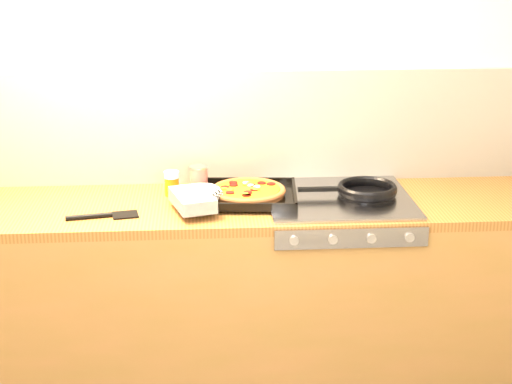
{
  "coord_description": "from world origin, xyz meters",
  "views": [
    {
      "loc": [
        -0.12,
        -1.98,
        1.97
      ],
      "look_at": [
        0.1,
        1.08,
        0.95
      ],
      "focal_mm": 55.0,
      "sensor_mm": 36.0,
      "label": 1
    }
  ],
  "objects": [
    {
      "name": "frying_pan",
      "position": [
        0.57,
        1.1,
        0.94
      ],
      "size": [
        0.42,
        0.26,
        0.04
      ],
      "color": "black",
      "rests_on": "stovetop"
    },
    {
      "name": "stovetop",
      "position": [
        0.45,
        1.1,
        0.91
      ],
      "size": [
        0.6,
        0.56,
        0.02
      ],
      "primitive_type": "cube",
      "color": "gray",
      "rests_on": "counter_run"
    },
    {
      "name": "juice_glass",
      "position": [
        -0.25,
        1.21,
        0.95
      ],
      "size": [
        0.07,
        0.07,
        0.11
      ],
      "color": "orange",
      "rests_on": "counter_run"
    },
    {
      "name": "tomato_can",
      "position": [
        -0.14,
        1.26,
        0.96
      ],
      "size": [
        0.08,
        0.08,
        0.11
      ],
      "color": "#9D100C",
      "rests_on": "counter_run"
    },
    {
      "name": "black_spatula",
      "position": [
        -0.51,
        0.95,
        0.91
      ],
      "size": [
        0.29,
        0.1,
        0.02
      ],
      "color": "black",
      "rests_on": "counter_run"
    },
    {
      "name": "pizza_on_tray",
      "position": [
        0.0,
        1.09,
        0.94
      ],
      "size": [
        0.54,
        0.45,
        0.07
      ],
      "color": "black",
      "rests_on": "stovetop"
    },
    {
      "name": "room_shell",
      "position": [
        0.0,
        1.39,
        1.15
      ],
      "size": [
        3.2,
        3.2,
        3.2
      ],
      "color": "white",
      "rests_on": "ground"
    },
    {
      "name": "wooden_spoon",
      "position": [
        0.06,
        1.3,
        0.91
      ],
      "size": [
        0.3,
        0.04,
        0.02
      ],
      "color": "#B37A4C",
      "rests_on": "counter_run"
    },
    {
      "name": "counter_run",
      "position": [
        0.0,
        1.1,
        0.45
      ],
      "size": [
        3.2,
        0.62,
        0.9
      ],
      "color": "#8E5E36",
      "rests_on": "ground"
    }
  ]
}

